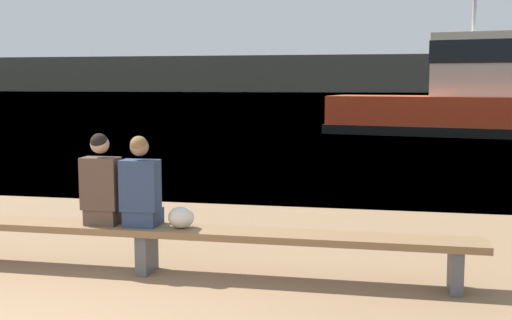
% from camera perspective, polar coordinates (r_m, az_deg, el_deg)
% --- Properties ---
extents(water_surface, '(240.00, 240.00, 0.00)m').
position_cam_1_polar(water_surface, '(130.01, 10.28, 5.93)').
color(water_surface, '#426B8E').
rests_on(water_surface, ground).
extents(far_shoreline, '(600.00, 12.00, 7.53)m').
position_cam_1_polar(far_shoreline, '(136.38, 10.37, 7.55)').
color(far_shoreline, '#4C4C42').
rests_on(far_shoreline, ground).
extents(bench_main, '(6.77, 0.43, 0.49)m').
position_cam_1_polar(bench_main, '(6.79, -9.71, -6.55)').
color(bench_main, brown).
rests_on(bench_main, ground).
extents(person_left, '(0.38, 0.35, 0.96)m').
position_cam_1_polar(person_left, '(6.87, -13.56, -2.15)').
color(person_left, '#4C382D').
rests_on(person_left, bench_main).
extents(person_right, '(0.38, 0.35, 0.94)m').
position_cam_1_polar(person_right, '(6.70, -10.20, -2.39)').
color(person_right, navy).
rests_on(person_right, bench_main).
extents(shopping_bag, '(0.27, 0.23, 0.22)m').
position_cam_1_polar(shopping_bag, '(6.61, -6.68, -5.09)').
color(shopping_bag, beige).
rests_on(shopping_bag, bench_main).
extents(tugboat_red, '(10.73, 4.79, 6.56)m').
position_cam_1_polar(tugboat_red, '(25.28, 18.51, 4.79)').
color(tugboat_red, red).
rests_on(tugboat_red, water_surface).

